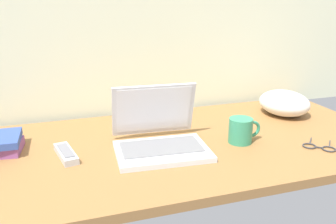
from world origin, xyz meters
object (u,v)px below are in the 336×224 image
remote_control_near (66,153)px  eyeglasses (319,147)px  coffee_mug (241,130)px  laptop (159,136)px  cushion (284,103)px

remote_control_near → eyeglasses: 0.87m
coffee_mug → eyeglasses: (0.23, -0.13, -0.04)m
laptop → eyeglasses: laptop is taller
laptop → coffee_mug: 0.30m
laptop → eyeglasses: 0.56m
coffee_mug → remote_control_near: size_ratio=0.74×
coffee_mug → remote_control_near: (-0.61, 0.07, -0.03)m
eyeglasses → coffee_mug: bearing=150.2°
remote_control_near → laptop: bearing=-6.1°
laptop → coffee_mug: laptop is taller
laptop → eyeglasses: (0.53, -0.17, -0.04)m
remote_control_near → cushion: 0.96m
laptop → remote_control_near: bearing=173.9°
eyeglasses → remote_control_near: bearing=166.3°
coffee_mug → remote_control_near: bearing=173.2°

